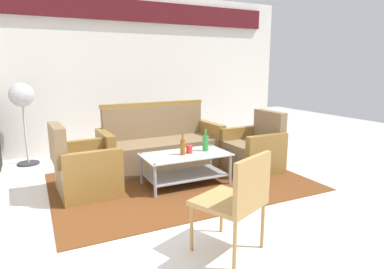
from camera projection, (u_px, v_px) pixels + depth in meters
ground_plane at (202, 206)px, 3.62m from camera, size 14.00×14.00×0.00m
wall_back at (125, 68)px, 6.02m from camera, size 6.52×0.19×2.80m
rug at (181, 181)px, 4.38m from camera, size 3.21×2.25×0.01m
couch at (161, 147)px, 4.96m from camera, size 1.83×0.80×0.96m
armchair_left at (84, 170)px, 3.93m from camera, size 0.74×0.80×0.85m
armchair_right at (254, 151)px, 4.85m from camera, size 0.72×0.78×0.85m
coffee_table at (186, 164)px, 4.23m from camera, size 1.10×0.60×0.40m
bottle_green at (206, 143)px, 4.34m from camera, size 0.08×0.08×0.28m
bottle_brown at (183, 147)px, 4.14m from camera, size 0.06×0.06×0.28m
cup at (189, 149)px, 4.23m from camera, size 0.08×0.08×0.10m
pedestal_fan at (22, 100)px, 4.97m from camera, size 0.36×0.36×1.27m
wicker_chair at (238, 196)px, 2.61m from camera, size 0.63×0.63×0.84m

